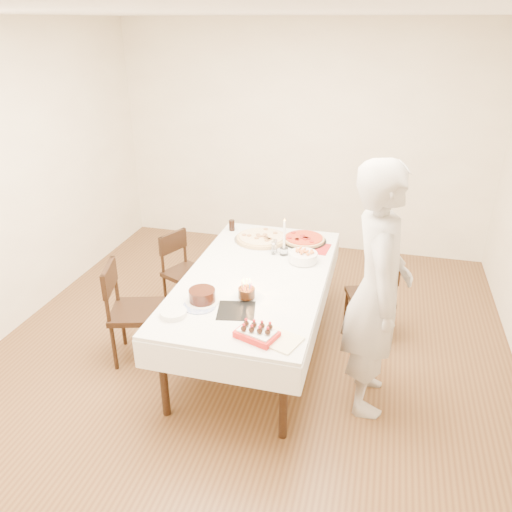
% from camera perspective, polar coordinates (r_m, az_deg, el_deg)
% --- Properties ---
extents(floor, '(5.00, 5.00, 0.00)m').
position_cam_1_polar(floor, '(4.46, -0.98, -11.20)').
color(floor, '#50311B').
rests_on(floor, ground).
extents(wall_back, '(4.50, 0.04, 2.70)m').
position_cam_1_polar(wall_back, '(6.16, 5.36, 13.03)').
color(wall_back, white).
rests_on(wall_back, floor).
extents(wall_front, '(4.50, 0.04, 2.70)m').
position_cam_1_polar(wall_front, '(1.89, -23.78, -21.25)').
color(wall_front, white).
rests_on(wall_front, floor).
extents(ceiling, '(5.00, 5.00, 0.00)m').
position_cam_1_polar(ceiling, '(3.58, -1.33, 26.05)').
color(ceiling, white).
rests_on(ceiling, wall_back).
extents(dining_table, '(1.37, 2.25, 0.75)m').
position_cam_1_polar(dining_table, '(4.31, 0.00, -6.60)').
color(dining_table, silver).
rests_on(dining_table, floor).
extents(chair_right_savory, '(0.52, 0.52, 0.80)m').
position_cam_1_polar(chair_right_savory, '(4.61, 12.87, -4.62)').
color(chair_right_savory, black).
rests_on(chair_right_savory, floor).
extents(chair_left_savory, '(0.54, 0.54, 0.79)m').
position_cam_1_polar(chair_left_savory, '(4.97, -7.94, -1.96)').
color(chair_left_savory, black).
rests_on(chair_left_savory, floor).
extents(chair_left_dessert, '(0.57, 0.57, 0.89)m').
position_cam_1_polar(chair_left_dessert, '(4.32, -13.48, -6.21)').
color(chair_left_dessert, black).
rests_on(chair_left_dessert, floor).
extents(person, '(0.52, 0.73, 1.89)m').
position_cam_1_polar(person, '(3.59, 13.70, -3.92)').
color(person, '#BDB7B2').
rests_on(person, floor).
extents(pizza_white, '(0.67, 0.67, 0.04)m').
position_cam_1_polar(pizza_white, '(4.76, 0.63, 2.06)').
color(pizza_white, beige).
rests_on(pizza_white, dining_table).
extents(pizza_pepperoni, '(0.48, 0.48, 0.04)m').
position_cam_1_polar(pizza_pepperoni, '(4.76, 5.50, 1.93)').
color(pizza_pepperoni, red).
rests_on(pizza_pepperoni, dining_table).
extents(red_placemat, '(0.28, 0.28, 0.01)m').
position_cam_1_polar(red_placemat, '(4.64, 6.73, 0.90)').
color(red_placemat, '#B21E1E').
rests_on(red_placemat, dining_table).
extents(pasta_bowl, '(0.29, 0.29, 0.08)m').
position_cam_1_polar(pasta_bowl, '(4.34, 5.41, -0.11)').
color(pasta_bowl, white).
rests_on(pasta_bowl, dining_table).
extents(taper_candle, '(0.09, 0.09, 0.35)m').
position_cam_1_polar(taper_candle, '(4.41, 3.25, 2.22)').
color(taper_candle, white).
rests_on(taper_candle, dining_table).
extents(shaker_pair, '(0.11, 0.11, 0.12)m').
position_cam_1_polar(shaker_pair, '(4.47, 2.03, 0.91)').
color(shaker_pair, white).
rests_on(shaker_pair, dining_table).
extents(cola_glass, '(0.08, 0.08, 0.11)m').
position_cam_1_polar(cola_glass, '(4.98, -2.78, 3.52)').
color(cola_glass, black).
rests_on(cola_glass, dining_table).
extents(layer_cake, '(0.26, 0.26, 0.10)m').
position_cam_1_polar(layer_cake, '(3.74, -6.18, -4.55)').
color(layer_cake, black).
rests_on(layer_cake, dining_table).
extents(cake_board, '(0.32, 0.32, 0.01)m').
position_cam_1_polar(cake_board, '(3.64, -2.28, -6.28)').
color(cake_board, black).
rests_on(cake_board, dining_table).
extents(birthday_cake, '(0.15, 0.15, 0.14)m').
position_cam_1_polar(birthday_cake, '(3.75, -1.09, -3.78)').
color(birthday_cake, '#371B0F').
rests_on(birthday_cake, dining_table).
extents(strawberry_box, '(0.31, 0.26, 0.07)m').
position_cam_1_polar(strawberry_box, '(3.34, 0.09, -8.81)').
color(strawberry_box, red).
rests_on(strawberry_box, dining_table).
extents(box_lid, '(0.39, 0.32, 0.03)m').
position_cam_1_polar(box_lid, '(3.34, 2.17, -9.46)').
color(box_lid, beige).
rests_on(box_lid, dining_table).
extents(plate_stack, '(0.20, 0.20, 0.04)m').
position_cam_1_polar(plate_stack, '(3.62, -9.42, -6.45)').
color(plate_stack, white).
rests_on(plate_stack, dining_table).
extents(china_plate, '(0.27, 0.27, 0.01)m').
position_cam_1_polar(china_plate, '(3.71, -6.45, -5.65)').
color(china_plate, white).
rests_on(china_plate, dining_table).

